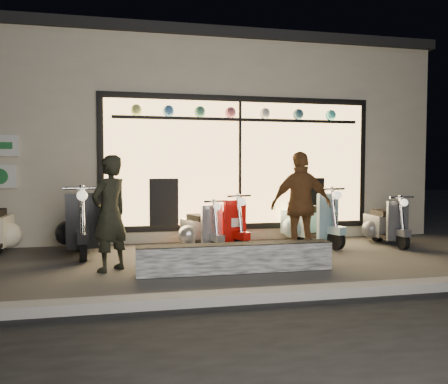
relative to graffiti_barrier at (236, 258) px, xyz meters
The scene contains 11 objects.
ground 0.69m from the graffiti_barrier, 99.84° to the left, with size 40.00×40.00×0.00m, color #383533.
kerb 1.36m from the graffiti_barrier, 94.78° to the right, with size 40.00×0.25×0.12m, color slate.
shop_building 5.95m from the graffiti_barrier, 91.11° to the left, with size 10.20×6.23×4.20m.
graffiti_barrier is the anchor object (origin of this frame).
scooter_silver 1.87m from the graffiti_barrier, 97.27° to the left, with size 0.66×1.21×0.87m.
scooter_red 1.88m from the graffiti_barrier, 86.19° to the left, with size 0.76×1.32×0.96m.
scooter_black 2.99m from the graffiti_barrier, 139.44° to the left, with size 0.63×1.56×1.11m.
scooter_blue 2.74m from the graffiti_barrier, 47.01° to the left, with size 0.81×1.46×1.05m.
scooter_grey 3.75m from the graffiti_barrier, 27.45° to the left, with size 0.41×1.26×0.90m.
man 1.86m from the graffiti_barrier, 165.47° to the left, with size 0.59×0.39×1.63m, color black.
woman 1.57m from the graffiti_barrier, 29.71° to the left, with size 1.00×0.42×1.71m, color brown.
Camera 1 is at (-1.25, -6.48, 1.43)m, focal length 35.00 mm.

